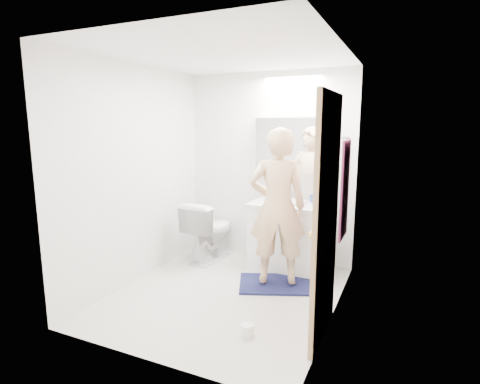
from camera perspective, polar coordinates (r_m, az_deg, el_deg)
The scene contains 23 objects.
floor at distance 4.10m, azimuth -2.15°, elevation -15.12°, with size 2.50×2.50×0.00m, color silver.
ceiling at distance 3.76m, azimuth -2.41°, elevation 20.08°, with size 2.50×2.50×0.00m, color white.
wall_back at distance 4.89m, azimuth 4.31°, elevation 3.67°, with size 2.50×2.50×0.00m, color white.
wall_front at distance 2.71m, azimuth -14.20°, elevation -1.93°, with size 2.50×2.50×0.00m, color white.
wall_left at distance 4.35m, azimuth -15.36°, elevation 2.52°, with size 2.50×2.50×0.00m, color white.
wall_right at distance 3.41m, azimuth 14.51°, elevation 0.51°, with size 2.50×2.50×0.00m, color white.
vanity_cabinet at distance 4.67m, azimuth 7.49°, elevation -6.88°, with size 0.90×0.55×0.78m, color white.
countertop at distance 4.56m, azimuth 7.61°, elevation -1.95°, with size 0.95×0.58×0.04m, color white.
sink_basin at distance 4.59m, azimuth 7.72°, elevation -1.45°, with size 0.36×0.36×0.03m, color white.
faucet at distance 4.75m, azimuth 8.40°, elevation -0.26°, with size 0.02×0.02×0.16m, color silver.
medicine_cabinet at distance 4.70m, azimuth 7.50°, elevation 7.02°, with size 0.88×0.14×0.70m, color white.
mirror_panel at distance 4.63m, azimuth 7.23°, elevation 6.98°, with size 0.84×0.01×0.66m, color silver.
toilet at distance 4.96m, azimuth -4.61°, elevation -5.77°, with size 0.44×0.77×0.79m, color white.
bath_rug at distance 4.32m, azimuth 5.45°, elevation -13.63°, with size 0.80×0.55×0.02m, color #1A1647.
person at distance 4.05m, azimuth 5.66°, elevation -2.23°, with size 0.61×0.40×1.68m, color #E4BA88.
door at distance 3.11m, azimuth 12.86°, elevation -4.08°, with size 0.04×0.80×2.00m, color tan.
door_knob at distance 2.85m, azimuth 10.80°, elevation -6.37°, with size 0.06×0.06×0.06m, color gold.
towel at distance 3.96m, azimuth 15.52°, elevation 0.33°, with size 0.02×0.42×1.00m, color #12153A.
towel_hook at distance 3.91m, azimuth 15.70°, elevation 7.86°, with size 0.02×0.02×0.07m, color silver.
soap_bottle_a at distance 4.75m, azimuth 5.34°, elevation 0.27°, with size 0.09×0.09×0.23m, color #D5C489.
soap_bottle_b at distance 4.75m, azimuth 6.80°, elevation -0.06°, with size 0.08×0.09×0.19m, color #4F75AA.
toothbrush_cup at distance 4.64m, azimuth 10.96°, elevation -1.02°, with size 0.10×0.10×0.09m, color #3A5AAF.
toilet_paper_roll at distance 3.38m, azimuth 1.11°, elevation -20.12°, with size 0.11×0.11×0.10m, color white.
Camera 1 is at (1.66, -3.31, 1.75)m, focal length 28.28 mm.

